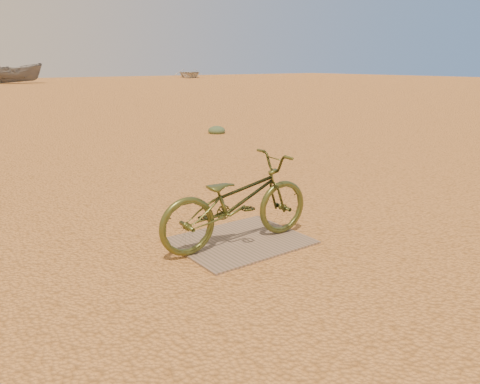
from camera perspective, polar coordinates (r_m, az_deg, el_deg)
ground at (r=5.16m, az=4.58°, el=-5.60°), size 120.00×120.00×0.00m
plywood_board at (r=5.02m, az=0.00°, el=-6.00°), size 1.34×1.08×0.02m
bicycle at (r=4.80m, az=-0.36°, el=-1.08°), size 1.78×0.70×0.92m
boat_mid_right at (r=48.45m, az=-25.68°, el=12.91°), size 4.88×2.44×1.81m
boat_far_right at (r=61.22m, az=-6.21°, el=14.21°), size 5.86×6.53×1.11m
kale_b at (r=12.80m, az=-2.86°, el=7.17°), size 0.47×0.47×0.26m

